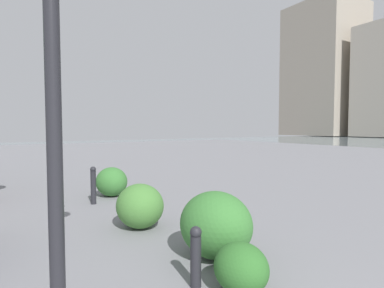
% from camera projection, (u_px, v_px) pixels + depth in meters
% --- Properties ---
extents(building_highrise, '(14.37, 13.39, 31.72)m').
position_uv_depth(building_highrise, '(324.00, 71.00, 70.00)').
color(building_highrise, '#9E9384').
rests_on(building_highrise, ground).
extents(lamppost, '(0.98, 0.28, 3.76)m').
position_uv_depth(lamppost, '(52.00, 40.00, 2.75)').
color(lamppost, '#232328').
rests_on(lamppost, ground).
extents(bollard_near, '(0.13, 0.13, 0.67)m').
position_uv_depth(bollard_near, '(196.00, 255.00, 3.31)').
color(bollard_near, '#232328').
rests_on(bollard_near, ground).
extents(bollard_mid, '(0.13, 0.13, 0.86)m').
position_uv_depth(bollard_mid, '(93.00, 184.00, 6.90)').
color(bollard_mid, '#232328').
rests_on(bollard_mid, ground).
extents(shrub_low, '(1.04, 0.94, 0.88)m').
position_uv_depth(shrub_low, '(216.00, 224.00, 4.07)').
color(shrub_low, '#387533').
rests_on(shrub_low, ground).
extents(shrub_round, '(0.62, 0.56, 0.53)m').
position_uv_depth(shrub_round, '(241.00, 268.00, 3.20)').
color(shrub_round, '#2D6628').
rests_on(shrub_round, ground).
extents(shrub_wide, '(0.90, 0.81, 0.76)m').
position_uv_depth(shrub_wide, '(140.00, 206.00, 5.28)').
color(shrub_wide, '#477F38').
rests_on(shrub_wide, ground).
extents(shrub_tall, '(0.86, 0.78, 0.73)m').
position_uv_depth(shrub_tall, '(112.00, 182.00, 7.71)').
color(shrub_tall, '#387533').
rests_on(shrub_tall, ground).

